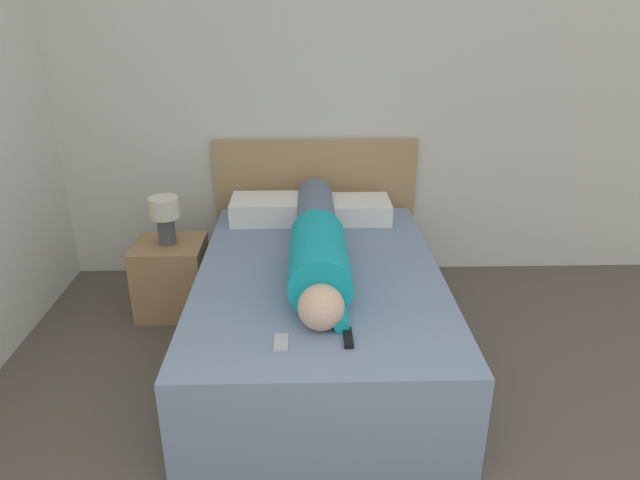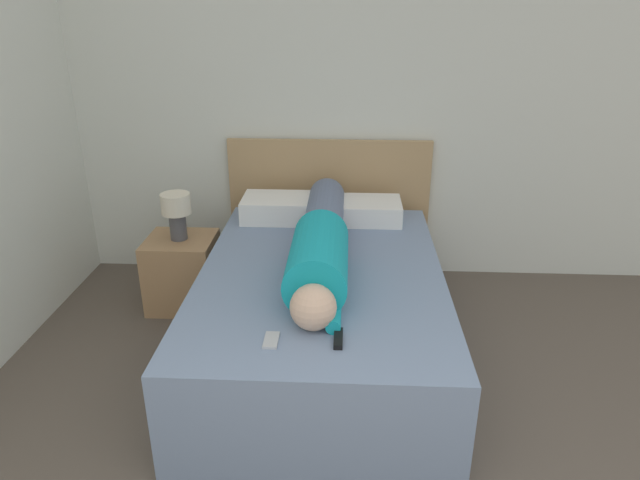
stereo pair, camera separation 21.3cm
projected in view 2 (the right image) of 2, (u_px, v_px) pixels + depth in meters
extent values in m
cube|color=silver|center=(357.00, 102.00, 4.04)|extent=(5.29, 0.06, 2.60)
cube|color=#7589A8|center=(321.00, 314.00, 3.32)|extent=(1.36, 2.05, 0.56)
cube|color=tan|center=(329.00, 208.00, 4.29)|extent=(1.48, 0.04, 1.04)
cube|color=#A37A51|center=(183.00, 272.00, 3.91)|extent=(0.45, 0.42, 0.50)
cylinder|color=#4C4C51|center=(178.00, 226.00, 3.78)|extent=(0.11, 0.11, 0.18)
cylinder|color=beige|center=(176.00, 204.00, 3.71)|extent=(0.19, 0.19, 0.13)
sphere|color=#DBB293|center=(313.00, 307.00, 2.61)|extent=(0.22, 0.22, 0.22)
cylinder|color=#149EAD|center=(318.00, 260.00, 2.97)|extent=(0.31, 0.69, 0.31)
cylinder|color=slate|center=(325.00, 215.00, 3.68)|extent=(0.25, 0.83, 0.25)
cylinder|color=#149EAD|center=(334.00, 316.00, 2.68)|extent=(0.07, 0.22, 0.07)
cube|color=white|center=(280.00, 208.00, 3.94)|extent=(0.51, 0.35, 0.15)
cube|color=white|center=(365.00, 210.00, 3.92)|extent=(0.49, 0.35, 0.14)
cube|color=black|center=(338.00, 339.00, 2.54)|extent=(0.04, 0.15, 0.02)
cube|color=#B2B7BC|center=(271.00, 340.00, 2.54)|extent=(0.06, 0.13, 0.01)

